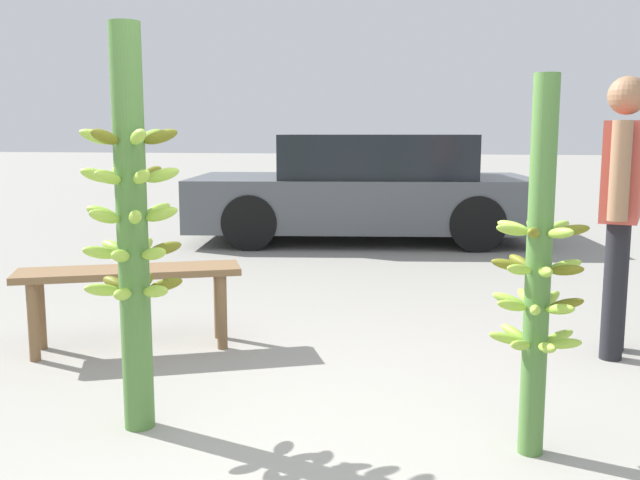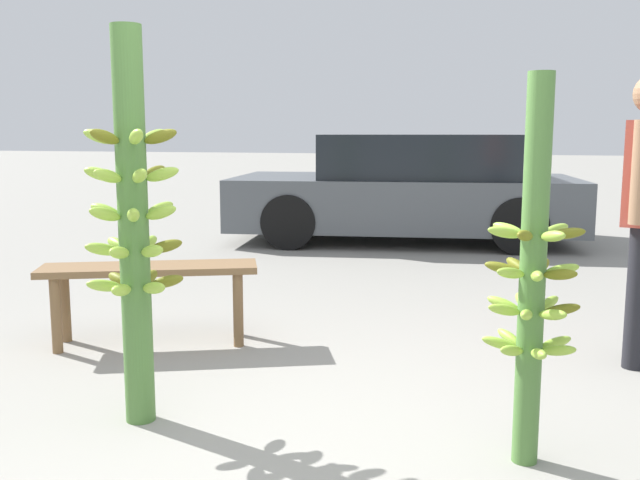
{
  "view_description": "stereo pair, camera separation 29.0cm",
  "coord_description": "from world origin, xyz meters",
  "px_view_note": "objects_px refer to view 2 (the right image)",
  "views": [
    {
      "loc": [
        0.45,
        -2.36,
        1.26
      ],
      "look_at": [
        -0.1,
        0.71,
        0.79
      ],
      "focal_mm": 40.0,
      "sensor_mm": 36.0,
      "label": 1
    },
    {
      "loc": [
        0.73,
        -2.29,
        1.26
      ],
      "look_at": [
        -0.1,
        0.71,
        0.79
      ],
      "focal_mm": 40.0,
      "sensor_mm": 36.0,
      "label": 2
    }
  ],
  "objects_px": {
    "banana_stalk_left": "(133,225)",
    "parked_car": "(407,189)",
    "banana_stalk_center": "(532,279)",
    "market_bench": "(150,280)"
  },
  "relations": [
    {
      "from": "banana_stalk_left",
      "to": "parked_car",
      "type": "bearing_deg",
      "value": 86.53
    },
    {
      "from": "banana_stalk_center",
      "to": "market_bench",
      "type": "distance_m",
      "value": 2.41
    },
    {
      "from": "market_bench",
      "to": "parked_car",
      "type": "distance_m",
      "value": 4.67
    },
    {
      "from": "banana_stalk_left",
      "to": "market_bench",
      "type": "xyz_separation_m",
      "value": [
        -0.52,
        1.05,
        -0.48
      ]
    },
    {
      "from": "banana_stalk_center",
      "to": "market_bench",
      "type": "bearing_deg",
      "value": 154.69
    },
    {
      "from": "market_bench",
      "to": "banana_stalk_left",
      "type": "bearing_deg",
      "value": -86.32
    },
    {
      "from": "banana_stalk_center",
      "to": "parked_car",
      "type": "xyz_separation_m",
      "value": [
        -1.3,
        5.61,
        -0.12
      ]
    },
    {
      "from": "banana_stalk_center",
      "to": "market_bench",
      "type": "height_order",
      "value": "banana_stalk_center"
    },
    {
      "from": "banana_stalk_center",
      "to": "market_bench",
      "type": "xyz_separation_m",
      "value": [
        -2.16,
        1.02,
        -0.33
      ]
    },
    {
      "from": "banana_stalk_center",
      "to": "parked_car",
      "type": "height_order",
      "value": "banana_stalk_center"
    }
  ]
}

